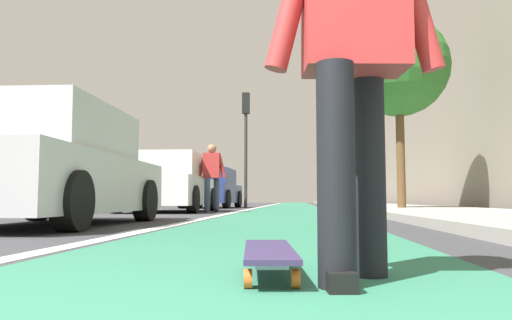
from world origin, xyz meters
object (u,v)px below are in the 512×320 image
(skateboard, at_px, (269,253))
(parked_car_mid, at_px, (168,184))
(skater_person, at_px, (353,43))
(pedestrian_distant, at_px, (212,173))
(parked_car_near, at_px, (51,169))
(traffic_light, at_px, (246,128))
(street_tree_mid, at_px, (399,67))
(parked_car_far, at_px, (212,189))

(skateboard, height_order, parked_car_mid, parked_car_mid)
(skater_person, distance_m, pedestrian_distant, 10.58)
(parked_car_near, relative_size, traffic_light, 0.92)
(parked_car_near, bearing_deg, skateboard, -142.32)
(skater_person, relative_size, street_tree_mid, 0.33)
(skateboard, xyz_separation_m, parked_car_near, (3.80, 2.93, 0.60))
(street_tree_mid, bearing_deg, skateboard, 165.53)
(skater_person, bearing_deg, pedestrian_distant, 12.91)
(parked_car_near, distance_m, parked_car_far, 12.98)
(traffic_light, xyz_separation_m, pedestrian_distant, (-6.38, 0.20, -2.06))
(traffic_light, bearing_deg, parked_car_near, 175.03)
(traffic_light, distance_m, street_tree_mid, 7.46)
(skateboard, bearing_deg, street_tree_mid, -14.47)
(parked_car_far, xyz_separation_m, traffic_light, (-0.23, -1.35, 2.32))
(skater_person, relative_size, parked_car_mid, 0.40)
(parked_car_near, distance_m, traffic_light, 13.01)
(parked_car_near, bearing_deg, pedestrian_distant, -8.16)
(skateboard, height_order, skater_person, skater_person)
(skateboard, distance_m, skater_person, 0.92)
(skater_person, xyz_separation_m, traffic_light, (16.69, 2.17, 2.10))
(skater_person, bearing_deg, parked_car_far, 11.75)
(skateboard, distance_m, parked_car_far, 17.08)
(parked_car_mid, relative_size, parked_car_far, 0.99)
(skateboard, xyz_separation_m, street_tree_mid, (10.69, -2.76, 3.64))
(parked_car_mid, height_order, pedestrian_distant, pedestrian_distant)
(pedestrian_distant, bearing_deg, parked_car_near, 171.84)
(skateboard, bearing_deg, parked_car_near, 37.68)
(skateboard, distance_m, street_tree_mid, 11.63)
(skater_person, xyz_separation_m, parked_car_near, (3.95, 3.28, -0.24))
(skateboard, relative_size, pedestrian_distant, 0.50)
(skateboard, height_order, parked_car_near, parked_car_near)
(skater_person, bearing_deg, skateboard, 66.60)
(skateboard, relative_size, skater_person, 0.52)
(skater_person, xyz_separation_m, pedestrian_distant, (10.32, 2.36, 0.04))
(pedestrian_distant, bearing_deg, skateboard, -168.77)
(skater_person, height_order, parked_car_mid, skater_person)
(parked_car_mid, relative_size, traffic_light, 0.93)
(skater_person, xyz_separation_m, parked_car_far, (16.92, 3.52, -0.21))
(skateboard, distance_m, parked_car_near, 4.83)
(skater_person, relative_size, pedestrian_distant, 0.96)
(skateboard, height_order, traffic_light, traffic_light)
(parked_car_near, distance_m, pedestrian_distant, 6.44)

